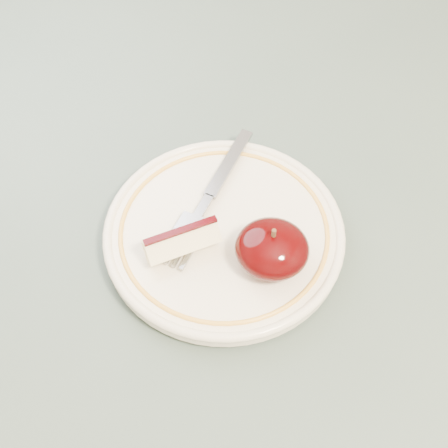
% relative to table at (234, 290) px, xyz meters
% --- Properties ---
extents(table, '(0.90, 0.90, 0.75)m').
position_rel_table_xyz_m(table, '(0.00, 0.00, 0.00)').
color(table, brown).
rests_on(table, ground).
extents(plate, '(0.22, 0.22, 0.02)m').
position_rel_table_xyz_m(plate, '(-0.01, 0.00, 0.10)').
color(plate, beige).
rests_on(plate, table).
extents(apple_half, '(0.06, 0.06, 0.05)m').
position_rel_table_xyz_m(apple_half, '(0.04, -0.02, 0.13)').
color(apple_half, black).
rests_on(apple_half, plate).
extents(apple_wedge, '(0.07, 0.06, 0.03)m').
position_rel_table_xyz_m(apple_wedge, '(-0.04, -0.03, 0.12)').
color(apple_wedge, '#F8EDB7').
rests_on(apple_wedge, plate).
extents(fork, '(0.06, 0.18, 0.00)m').
position_rel_table_xyz_m(fork, '(-0.03, 0.03, 0.11)').
color(fork, gray).
rests_on(fork, plate).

